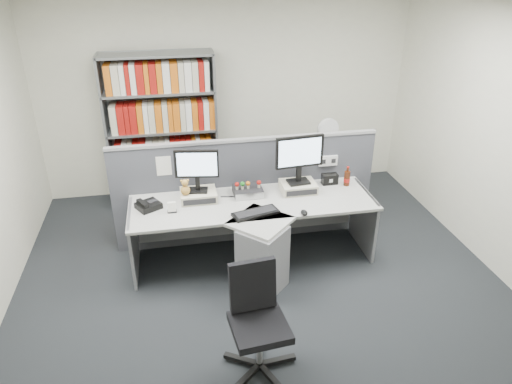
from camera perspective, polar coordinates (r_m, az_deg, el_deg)
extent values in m
plane|color=#272B2F|center=(4.77, 1.51, -13.45)|extent=(5.50, 5.50, 0.00)
cube|color=silver|center=(6.58, -3.50, 11.56)|extent=(5.00, 0.04, 2.70)
cube|color=white|center=(3.65, 2.05, 20.80)|extent=(5.00, 5.50, 0.04)
cube|color=#484951|center=(5.45, -1.18, 0.04)|extent=(3.00, 0.05, 1.25)
cube|color=#A6A6AC|center=(5.19, -1.25, 6.31)|extent=(3.00, 0.07, 0.03)
cube|color=white|center=(5.51, 8.65, 3.76)|extent=(0.22, 0.04, 0.12)
cube|color=white|center=(5.18, -11.04, 3.25)|extent=(0.16, 0.00, 0.22)
cube|color=white|center=(5.19, -6.63, 3.62)|extent=(0.16, 0.00, 0.22)
cube|color=white|center=(5.40, 6.19, 4.57)|extent=(0.16, 0.00, 0.22)
cube|color=#B1B1AA|center=(5.04, -0.36, -1.32)|extent=(2.60, 0.80, 0.03)
cube|color=#B1B1AA|center=(4.69, 0.53, -3.59)|extent=(0.74, 0.74, 0.03)
cube|color=gray|center=(4.79, 0.79, -8.02)|extent=(0.57, 0.57, 0.69)
cube|color=gray|center=(5.17, -14.52, -5.91)|extent=(0.03, 0.70, 0.72)
cube|color=gray|center=(5.55, 12.77, -3.25)|extent=(0.03, 0.70, 0.72)
cube|color=gray|center=(5.52, -1.03, -2.83)|extent=(2.50, 0.02, 0.45)
cube|color=beige|center=(5.09, -6.94, -0.39)|extent=(0.38, 0.30, 0.10)
cube|color=black|center=(4.96, -6.80, -1.17)|extent=(0.34, 0.01, 0.06)
cube|color=beige|center=(5.26, 5.09, 0.64)|extent=(0.38, 0.30, 0.10)
cube|color=black|center=(5.13, 5.53, -0.09)|extent=(0.34, 0.01, 0.06)
cube|color=black|center=(5.06, -6.97, 0.20)|extent=(0.22, 0.18, 0.02)
cube|color=black|center=(5.03, -7.03, 1.04)|extent=(0.05, 0.03, 0.16)
cube|color=black|center=(4.93, -7.17, 3.37)|extent=(0.46, 0.10, 0.30)
cube|color=#C0DCFA|center=(4.91, -7.11, 3.29)|extent=(0.41, 0.07, 0.26)
cube|color=black|center=(5.23, 5.11, 1.24)|extent=(0.25, 0.19, 0.02)
cube|color=black|center=(5.19, 5.16, 2.19)|extent=(0.06, 0.04, 0.19)
cube|color=black|center=(5.09, 5.28, 4.85)|extent=(0.53, 0.09, 0.35)
cube|color=#C0DCFA|center=(5.07, 5.31, 4.76)|extent=(0.48, 0.05, 0.30)
cube|color=black|center=(5.16, -1.00, 0.13)|extent=(0.31, 0.27, 0.08)
cube|color=silver|center=(5.04, -0.73, -0.56)|extent=(0.31, 0.01, 0.08)
cylinder|color=beige|center=(5.10, -2.29, 0.50)|extent=(0.03, 0.03, 0.03)
sphere|color=#A5140F|center=(5.08, -2.30, 0.93)|extent=(0.05, 0.05, 0.05)
cylinder|color=beige|center=(5.11, -1.63, 0.56)|extent=(0.03, 0.03, 0.03)
sphere|color=#19721E|center=(5.09, -1.63, 0.98)|extent=(0.05, 0.05, 0.05)
cylinder|color=beige|center=(5.12, -0.97, 0.61)|extent=(0.03, 0.03, 0.03)
sphere|color=orange|center=(5.10, -0.97, 1.04)|extent=(0.05, 0.05, 0.05)
cylinder|color=beige|center=(5.14, 0.35, 0.72)|extent=(0.03, 0.03, 0.03)
sphere|color=#A5140F|center=(5.12, 0.35, 1.15)|extent=(0.05, 0.05, 0.05)
cube|color=black|center=(4.79, -0.05, -2.56)|extent=(0.50, 0.29, 0.03)
cube|color=black|center=(4.78, -0.05, -2.39)|extent=(0.44, 0.23, 0.01)
ellipsoid|color=black|center=(4.81, 5.81, -2.47)|extent=(0.07, 0.11, 0.04)
cube|color=black|center=(5.01, -12.80, -1.61)|extent=(0.30, 0.29, 0.06)
cube|color=black|center=(4.97, -13.47, -1.34)|extent=(0.14, 0.18, 0.04)
cube|color=black|center=(5.01, -12.34, -1.08)|extent=(0.12, 0.10, 0.01)
cube|color=black|center=(4.90, -10.05, -2.29)|extent=(0.09, 0.06, 0.02)
cube|color=white|center=(4.86, -10.10, -1.82)|extent=(0.08, 0.03, 0.09)
cube|color=white|center=(4.89, -10.11, -1.61)|extent=(0.08, 0.03, 0.09)
sphere|color=#BB8B3E|center=(4.99, -8.50, 0.22)|extent=(0.10, 0.10, 0.10)
sphere|color=#BB8B3E|center=(4.95, -8.56, 1.10)|extent=(0.07, 0.07, 0.07)
sphere|color=#BB8B3E|center=(4.94, -8.96, 1.33)|extent=(0.03, 0.03, 0.03)
sphere|color=#BB8B3E|center=(4.94, -8.21, 1.39)|extent=(0.03, 0.03, 0.03)
cube|color=black|center=(5.46, 8.85, 1.57)|extent=(0.18, 0.10, 0.12)
cylinder|color=#3F190A|center=(5.44, 10.88, 1.61)|extent=(0.07, 0.07, 0.17)
cylinder|color=#A5140F|center=(5.45, 10.86, 1.43)|extent=(0.07, 0.07, 0.05)
cylinder|color=#3F190A|center=(5.40, 10.98, 2.66)|extent=(0.03, 0.03, 0.05)
cylinder|color=#A5140F|center=(5.39, 11.01, 2.95)|extent=(0.03, 0.03, 0.01)
cube|color=gray|center=(6.40, -17.40, 6.62)|extent=(0.03, 0.40, 2.00)
cube|color=gray|center=(6.37, -4.94, 7.71)|extent=(0.03, 0.40, 2.00)
cube|color=gray|center=(6.53, -11.21, 7.76)|extent=(1.40, 0.02, 2.00)
cube|color=gray|center=(6.73, -10.45, -0.66)|extent=(1.38, 0.40, 0.03)
cube|color=gray|center=(6.52, -10.82, 3.24)|extent=(1.38, 0.40, 0.03)
cube|color=gray|center=(6.34, -11.20, 7.38)|extent=(1.38, 0.40, 0.03)
cube|color=gray|center=(6.20, -11.62, 11.73)|extent=(1.38, 0.40, 0.03)
cube|color=gray|center=(6.09, -12.03, 15.90)|extent=(1.38, 0.40, 0.03)
cube|color=#A5140F|center=(6.62, -10.59, 0.72)|extent=(1.24, 0.28, 0.36)
cube|color=orange|center=(6.42, -10.96, 4.73)|extent=(1.24, 0.28, 0.36)
cube|color=beige|center=(6.25, -11.36, 8.97)|extent=(1.24, 0.28, 0.36)
cube|color=white|center=(6.12, -11.79, 13.42)|extent=(1.24, 0.28, 0.36)
cube|color=gray|center=(6.50, 8.19, 1.72)|extent=(0.45, 0.60, 0.70)
cube|color=black|center=(6.17, 9.16, 1.98)|extent=(0.40, 0.02, 0.28)
cube|color=black|center=(6.31, 8.95, -0.65)|extent=(0.40, 0.02, 0.28)
cylinder|color=white|center=(6.35, 8.40, 4.70)|extent=(0.17, 0.17, 0.03)
cylinder|color=white|center=(6.32, 8.47, 5.54)|extent=(0.03, 0.03, 0.17)
cylinder|color=white|center=(6.22, 8.67, 7.46)|extent=(0.29, 0.11, 0.29)
cylinder|color=silver|center=(6.25, 8.58, 7.55)|extent=(0.29, 0.10, 0.29)
cylinder|color=silver|center=(4.03, 0.42, -18.15)|extent=(0.05, 0.05, 0.38)
cube|color=black|center=(3.88, 0.43, -15.97)|extent=(0.48, 0.48, 0.07)
cube|color=black|center=(3.85, -0.41, -11.13)|extent=(0.39, 0.14, 0.44)
cube|color=black|center=(4.20, 2.79, -19.54)|extent=(0.29, 0.07, 0.04)
cylinder|color=black|center=(4.24, 4.33, -19.33)|extent=(0.05, 0.05, 0.03)
cube|color=black|center=(4.29, 0.47, -18.37)|extent=(0.11, 0.29, 0.04)
cylinder|color=black|center=(4.38, 0.51, -17.44)|extent=(0.05, 0.05, 0.03)
cube|color=black|center=(4.21, -1.91, -19.46)|extent=(0.27, 0.19, 0.04)
cylinder|color=black|center=(4.25, -3.43, -19.19)|extent=(0.05, 0.05, 0.03)
cube|color=black|center=(4.08, -1.15, -21.43)|extent=(0.25, 0.22, 0.04)
cube|color=black|center=(4.07, 1.88, -21.49)|extent=(0.16, 0.28, 0.04)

